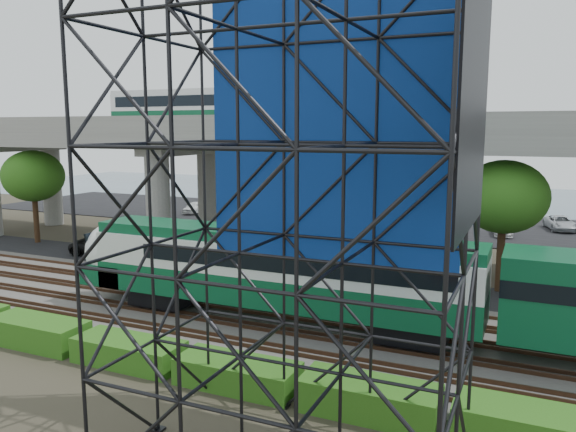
% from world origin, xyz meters
% --- Properties ---
extents(ground, '(140.00, 140.00, 0.00)m').
position_xyz_m(ground, '(0.00, 0.00, 0.00)').
color(ground, '#474233').
rests_on(ground, ground).
extents(ballast_bed, '(90.00, 12.00, 0.20)m').
position_xyz_m(ballast_bed, '(0.00, 2.00, 0.10)').
color(ballast_bed, slate).
rests_on(ballast_bed, ground).
extents(service_road, '(90.00, 5.00, 0.08)m').
position_xyz_m(service_road, '(0.00, 10.50, 0.04)').
color(service_road, black).
rests_on(service_road, ground).
extents(parking_lot, '(90.00, 18.00, 0.08)m').
position_xyz_m(parking_lot, '(0.00, 34.00, 0.04)').
color(parking_lot, black).
rests_on(parking_lot, ground).
extents(harbor_water, '(140.00, 40.00, 0.03)m').
position_xyz_m(harbor_water, '(0.00, 56.00, 0.01)').
color(harbor_water, '#415A6B').
rests_on(harbor_water, ground).
extents(rail_tracks, '(90.00, 9.52, 0.16)m').
position_xyz_m(rail_tracks, '(0.00, 2.00, 0.28)').
color(rail_tracks, '#472D1E').
rests_on(rail_tracks, ballast_bed).
extents(commuter_train, '(29.30, 3.06, 4.30)m').
position_xyz_m(commuter_train, '(6.73, 2.00, 2.88)').
color(commuter_train, black).
rests_on(commuter_train, rail_tracks).
extents(overpass, '(80.00, 12.00, 12.40)m').
position_xyz_m(overpass, '(-0.73, 16.00, 8.21)').
color(overpass, '#9E9B93').
rests_on(overpass, ground).
extents(scaffold_tower, '(9.36, 6.36, 15.00)m').
position_xyz_m(scaffold_tower, '(9.72, -7.98, 7.47)').
color(scaffold_tower, black).
rests_on(scaffold_tower, ground).
extents(hedge_strip, '(34.60, 1.80, 1.20)m').
position_xyz_m(hedge_strip, '(1.01, -4.30, 0.56)').
color(hedge_strip, '#2D5F15').
rests_on(hedge_strip, ground).
extents(trees, '(40.94, 16.94, 7.69)m').
position_xyz_m(trees, '(-4.67, 16.17, 5.57)').
color(trees, '#382314').
rests_on(trees, ground).
extents(suv, '(5.26, 3.74, 1.33)m').
position_xyz_m(suv, '(-13.79, 10.69, 0.75)').
color(suv, black).
rests_on(suv, service_road).
extents(parked_cars, '(39.75, 9.81, 1.31)m').
position_xyz_m(parked_cars, '(0.92, 33.69, 0.70)').
color(parked_cars, white).
rests_on(parked_cars, parking_lot).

